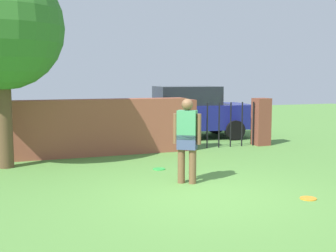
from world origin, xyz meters
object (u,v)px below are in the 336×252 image
Objects in this scene: car at (187,112)px; frisbee_orange at (308,198)px; frisbee_green at (159,169)px; tree at (0,28)px; person at (187,137)px.

car reaches higher than frisbee_orange.
car is 16.03× the size of frisbee_green.
car is 7.45m from frisbee_orange.
tree is 7.17m from frisbee_orange.
car is (5.60, 2.96, -2.22)m from tree.
frisbee_green is (-0.10, 1.35, -0.89)m from person.
car reaches higher than frisbee_green.
tree is at bearing -147.34° from car.
tree reaches higher than person.
frisbee_orange is at bearing 166.64° from person.
frisbee_orange is 1.00× the size of frisbee_green.
car is (2.33, 5.67, -0.04)m from person.
person is 6.00× the size of frisbee_green.
car is 16.03× the size of frisbee_orange.
person is at bearing 131.54° from frisbee_orange.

